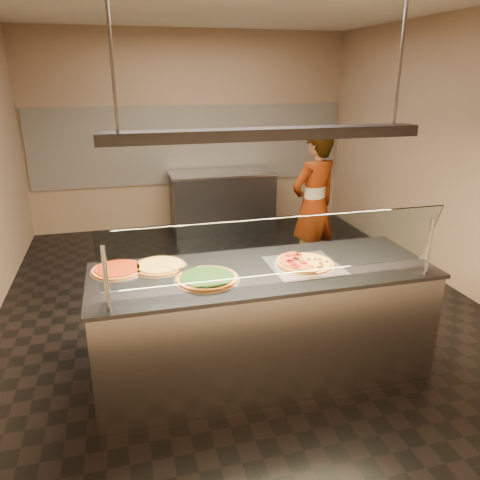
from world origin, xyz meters
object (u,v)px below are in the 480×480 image
object	(u,v)px
pizza_spinach	(207,278)
pizza_spatula	(178,268)
half_pizza_pepperoni	(292,263)
pizza_cheese	(159,266)
prep_table	(222,201)
pizza_tomato	(118,269)
worker	(314,206)
serving_counter	(262,322)
heat_lamp_housing	(266,134)
sneeze_guard	(279,248)
perforated_tray	(304,265)
half_pizza_sausage	(317,262)

from	to	relation	value
pizza_spinach	pizza_spatula	bearing A→B (deg)	130.09
half_pizza_pepperoni	pizza_cheese	bearing A→B (deg)	165.67
pizza_cheese	pizza_spatula	size ratio (longest dim) A/B	1.69
prep_table	pizza_spatula	bearing A→B (deg)	-107.53
pizza_tomato	worker	bearing A→B (deg)	33.98
serving_counter	heat_lamp_housing	xyz separation A→B (m)	(0.00, 0.00, 1.48)
pizza_cheese	prep_table	xyz separation A→B (m)	(1.30, 3.58, -0.48)
pizza_spinach	sneeze_guard	bearing A→B (deg)	-28.16
pizza_spatula	perforated_tray	bearing A→B (deg)	-8.34
perforated_tray	pizza_cheese	xyz separation A→B (m)	(-1.10, 0.25, 0.01)
sneeze_guard	worker	world-z (taller)	worker
pizza_cheese	pizza_spatula	distance (m)	0.17
half_pizza_sausage	pizza_spinach	xyz separation A→B (m)	(-0.90, -0.07, -0.01)
serving_counter	sneeze_guard	bearing A→B (deg)	-90.00
serving_counter	pizza_tomato	distance (m)	1.21
half_pizza_sausage	prep_table	xyz separation A→B (m)	(0.09, 3.84, -0.49)
heat_lamp_housing	serving_counter	bearing A→B (deg)	0.00
worker	pizza_spatula	bearing A→B (deg)	20.89
half_pizza_pepperoni	worker	distance (m)	2.03
perforated_tray	half_pizza_pepperoni	distance (m)	0.11
heat_lamp_housing	pizza_spinach	bearing A→B (deg)	-168.12
pizza_tomato	prep_table	size ratio (longest dim) A/B	0.26
serving_counter	pizza_cheese	bearing A→B (deg)	163.34
pizza_spatula	pizza_cheese	bearing A→B (deg)	139.15
serving_counter	pizza_tomato	size ratio (longest dim) A/B	6.37
worker	heat_lamp_housing	distance (m)	2.37
sneeze_guard	pizza_spinach	bearing A→B (deg)	151.84
serving_counter	worker	size ratio (longest dim) A/B	1.48
prep_table	perforated_tray	bearing A→B (deg)	-92.96
perforated_tray	heat_lamp_housing	size ratio (longest dim) A/B	0.24
perforated_tray	pizza_spinach	size ratio (longest dim) A/B	1.13
half_pizza_pepperoni	pizza_spinach	xyz separation A→B (m)	(-0.68, -0.07, -0.02)
pizza_spatula	heat_lamp_housing	bearing A→B (deg)	-10.46
pizza_tomato	worker	xyz separation A→B (m)	(2.26, 1.52, -0.06)
pizza_spatula	worker	distance (m)	2.45
worker	prep_table	bearing A→B (deg)	-93.64
perforated_tray	worker	size ratio (longest dim) A/B	0.31
sneeze_guard	pizza_spatula	size ratio (longest dim) A/B	9.45
perforated_tray	serving_counter	bearing A→B (deg)	175.89
serving_counter	prep_table	distance (m)	3.85
serving_counter	sneeze_guard	xyz separation A→B (m)	(0.00, -0.34, 0.76)
perforated_tray	half_pizza_sausage	size ratio (longest dim) A/B	1.22
serving_counter	half_pizza_sausage	world-z (taller)	half_pizza_sausage
prep_table	sneeze_guard	bearing A→B (deg)	-97.20
perforated_tray	heat_lamp_housing	bearing A→B (deg)	175.89
sneeze_guard	pizza_cheese	xyz separation A→B (m)	(-0.77, 0.57, -0.28)
pizza_cheese	pizza_spatula	world-z (taller)	pizza_spatula
perforated_tray	pizza_spatula	distance (m)	0.98
sneeze_guard	perforated_tray	bearing A→B (deg)	44.40
heat_lamp_housing	pizza_cheese	bearing A→B (deg)	163.34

